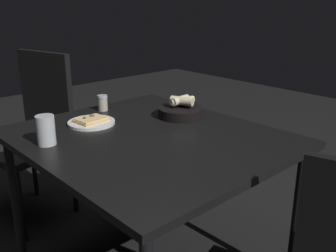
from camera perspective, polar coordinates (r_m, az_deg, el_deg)
name	(u,v)px	position (r m, az deg, el deg)	size (l,w,h in m)	color
dining_table	(149,147)	(1.70, -2.85, -3.13)	(1.13, 0.98, 0.71)	black
pizza_plate	(91,122)	(1.86, -11.29, 0.62)	(0.22, 0.22, 0.04)	white
bread_basket	(181,110)	(1.93, 1.90, 2.37)	(0.22, 0.22, 0.10)	black
beer_glass	(46,132)	(1.63, -17.64, -0.83)	(0.08, 0.08, 0.12)	silver
pepper_shaker	(103,104)	(2.07, -9.65, 3.27)	(0.05, 0.05, 0.08)	#BFB299
chair_near	(34,127)	(2.41, -19.19, -0.10)	(0.53, 0.53, 0.98)	black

